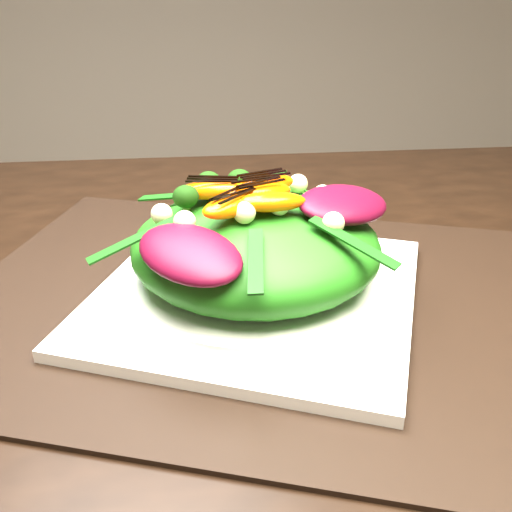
{
  "coord_description": "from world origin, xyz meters",
  "views": [
    {
      "loc": [
        -0.21,
        -0.49,
        1.04
      ],
      "look_at": [
        -0.16,
        -0.01,
        0.8
      ],
      "focal_mm": 42.0,
      "sensor_mm": 36.0,
      "label": 1
    }
  ],
  "objects": [
    {
      "name": "lettuce_mound",
      "position": [
        -0.16,
        -0.01,
        0.81
      ],
      "size": [
        0.26,
        0.26,
        0.07
      ],
      "primitive_type": "ellipsoid",
      "rotation": [
        0.0,
        0.0,
        0.2
      ],
      "color": "#256F14",
      "rests_on": "salad_bowl"
    },
    {
      "name": "radicchio_leaf",
      "position": [
        -0.09,
        -0.02,
        0.85
      ],
      "size": [
        0.11,
        0.1,
        0.02
      ],
      "primitive_type": "ellipsoid",
      "rotation": [
        0.0,
        0.0,
        0.58
      ],
      "color": "#49071A",
      "rests_on": "lettuce_mound"
    },
    {
      "name": "dining_table",
      "position": [
        0.0,
        0.0,
        0.73
      ],
      "size": [
        1.6,
        0.9,
        0.75
      ],
      "primitive_type": "cube",
      "color": "black",
      "rests_on": "floor"
    },
    {
      "name": "balsamic_drizzle",
      "position": [
        -0.18,
        0.02,
        0.86
      ],
      "size": [
        0.04,
        0.03,
        0.0
      ],
      "primitive_type": "cube",
      "rotation": [
        0.0,
        0.0,
        0.57
      ],
      "color": "black",
      "rests_on": "orange_segment"
    },
    {
      "name": "broccoli_floret",
      "position": [
        -0.21,
        0.01,
        0.86
      ],
      "size": [
        0.04,
        0.04,
        0.03
      ],
      "primitive_type": "sphere",
      "rotation": [
        0.0,
        0.0,
        -0.4
      ],
      "color": "black",
      "rests_on": "lettuce_mound"
    },
    {
      "name": "plate_base",
      "position": [
        -0.16,
        -0.01,
        0.76
      ],
      "size": [
        0.36,
        0.36,
        0.01
      ],
      "primitive_type": "cube",
      "rotation": [
        0.0,
        0.0,
        -0.37
      ],
      "color": "white",
      "rests_on": "placemat"
    },
    {
      "name": "placemat",
      "position": [
        -0.16,
        -0.01,
        0.75
      ],
      "size": [
        0.65,
        0.57,
        0.0
      ],
      "primitive_type": "cube",
      "rotation": [
        0.0,
        0.0,
        -0.32
      ],
      "color": "black",
      "rests_on": "dining_table"
    },
    {
      "name": "macadamia_nut",
      "position": [
        -0.14,
        -0.06,
        0.85
      ],
      "size": [
        0.02,
        0.02,
        0.02
      ],
      "primitive_type": "sphere",
      "rotation": [
        0.0,
        0.0,
        -0.35
      ],
      "color": "beige",
      "rests_on": "lettuce_mound"
    },
    {
      "name": "salad_bowl",
      "position": [
        -0.16,
        -0.01,
        0.77
      ],
      "size": [
        0.25,
        0.25,
        0.02
      ],
      "primitive_type": "cylinder",
      "rotation": [
        0.0,
        0.0,
        0.05
      ],
      "color": "white",
      "rests_on": "plate_base"
    },
    {
      "name": "orange_segment",
      "position": [
        -0.18,
        0.02,
        0.85
      ],
      "size": [
        0.07,
        0.05,
        0.02
      ],
      "primitive_type": "ellipsoid",
      "rotation": [
        0.0,
        0.0,
        0.57
      ],
      "color": "#FF5A04",
      "rests_on": "lettuce_mound"
    }
  ]
}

